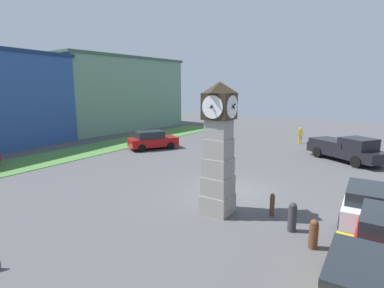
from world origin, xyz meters
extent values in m
plane|color=#4C4C4F|center=(0.00, 0.00, 0.00)|extent=(80.50, 80.50, 0.00)
cube|color=gray|center=(-2.83, -0.72, 0.40)|extent=(1.19, 1.19, 0.81)
cube|color=gray|center=(-2.83, -0.72, 1.21)|extent=(1.12, 1.12, 0.81)
cube|color=gray|center=(-2.83, -0.72, 2.02)|extent=(1.05, 1.05, 0.81)
cube|color=gray|center=(-2.83, -0.72, 2.83)|extent=(0.98, 0.98, 0.81)
cube|color=gray|center=(-2.83, -0.72, 3.64)|extent=(0.91, 0.91, 0.81)
cube|color=#2D2316|center=(-2.83, -0.72, 4.58)|extent=(1.11, 1.11, 1.06)
cylinder|color=white|center=(-2.83, -0.15, 4.58)|extent=(0.91, 0.04, 0.91)
cube|color=black|center=(-2.83, -0.12, 4.58)|extent=(0.06, 0.14, 0.19)
cube|color=black|center=(-2.83, -0.12, 4.58)|extent=(0.04, 0.24, 0.29)
cylinder|color=white|center=(-2.83, -1.30, 4.58)|extent=(0.91, 0.04, 0.91)
cube|color=black|center=(-2.83, -1.33, 4.58)|extent=(0.06, 0.19, 0.15)
cube|color=black|center=(-2.83, -1.33, 4.58)|extent=(0.04, 0.25, 0.28)
cylinder|color=white|center=(-2.26, -0.72, 4.58)|extent=(0.04, 0.91, 0.91)
cube|color=black|center=(-2.23, -0.72, 4.58)|extent=(0.21, 0.06, 0.05)
cube|color=black|center=(-2.23, -0.72, 4.58)|extent=(0.22, 0.04, 0.31)
cylinder|color=white|center=(-3.41, -0.72, 4.58)|extent=(0.04, 0.91, 0.91)
cube|color=black|center=(-3.44, -0.72, 4.58)|extent=(0.17, 0.06, 0.18)
cube|color=black|center=(-3.44, -0.72, 4.58)|extent=(0.34, 0.04, 0.09)
pyramid|color=#2D2316|center=(-2.83, -0.72, 5.34)|extent=(1.17, 1.17, 0.46)
cylinder|color=brown|center=(-4.66, -6.14, 0.41)|extent=(0.31, 0.31, 0.83)
sphere|color=brown|center=(-4.66, -6.14, 0.87)|extent=(0.28, 0.28, 0.28)
cylinder|color=brown|center=(-3.69, -4.81, 0.42)|extent=(0.30, 0.30, 0.85)
sphere|color=brown|center=(-3.69, -4.81, 0.89)|extent=(0.27, 0.27, 0.27)
cylinder|color=#333338|center=(-2.84, -3.89, 0.47)|extent=(0.31, 0.31, 0.95)
sphere|color=#333338|center=(-2.84, -3.89, 0.99)|extent=(0.28, 0.28, 0.28)
cylinder|color=brown|center=(-1.87, -2.80, 0.43)|extent=(0.20, 0.20, 0.85)
sphere|color=brown|center=(-1.87, -2.80, 0.88)|extent=(0.18, 0.18, 0.18)
cube|color=gold|center=(-6.00, -6.39, 0.58)|extent=(4.39, 1.77, 0.61)
cube|color=#1E2328|center=(-6.33, -6.40, 1.14)|extent=(2.42, 1.61, 0.53)
cylinder|color=black|center=(-4.65, -5.56, 0.32)|extent=(0.64, 0.23, 0.64)
cylinder|color=black|center=(-1.72, -6.06, 0.32)|extent=(0.64, 0.22, 0.64)
cylinder|color=black|center=(-4.21, -6.07, 0.32)|extent=(0.64, 0.22, 0.64)
cube|color=silver|center=(-0.36, -6.35, 0.64)|extent=(4.17, 2.13, 0.74)
cube|color=#1E2328|center=(-0.67, -6.36, 1.27)|extent=(2.32, 1.91, 0.52)
cylinder|color=black|center=(0.88, -5.36, 0.32)|extent=(0.65, 0.24, 0.64)
cylinder|color=black|center=(-1.67, -5.44, 0.32)|extent=(0.65, 0.24, 0.64)
cube|color=#A51111|center=(6.18, 10.57, 0.63)|extent=(4.53, 3.69, 0.71)
cube|color=#1E2328|center=(5.91, 10.73, 1.29)|extent=(2.83, 2.60, 0.61)
cylinder|color=black|center=(7.74, 10.64, 0.32)|extent=(0.66, 0.52, 0.64)
cylinder|color=black|center=(6.87, 9.17, 0.32)|extent=(0.66, 0.52, 0.64)
cylinder|color=black|center=(5.50, 11.97, 0.32)|extent=(0.66, 0.52, 0.64)
cylinder|color=black|center=(4.63, 10.49, 0.32)|extent=(0.66, 0.52, 0.64)
cube|color=black|center=(10.49, -4.18, 0.70)|extent=(4.74, 5.76, 0.70)
cube|color=black|center=(9.95, -5.00, 1.45)|extent=(2.65, 2.67, 0.80)
cube|color=black|center=(11.11, -3.25, 1.23)|extent=(3.35, 3.66, 0.36)
cylinder|color=black|center=(10.34, -6.10, 0.40)|extent=(0.68, 0.82, 0.80)
cylinder|color=black|center=(8.78, -5.06, 0.40)|extent=(0.68, 0.82, 0.80)
cylinder|color=black|center=(12.20, -3.30, 0.40)|extent=(0.68, 0.82, 0.80)
cylinder|color=black|center=(10.63, -2.26, 0.40)|extent=(0.68, 0.82, 0.80)
cylinder|color=gold|center=(15.68, 0.38, 0.40)|extent=(0.14, 0.14, 0.79)
cylinder|color=gold|center=(15.74, 0.19, 0.40)|extent=(0.14, 0.14, 0.79)
cube|color=gold|center=(15.71, 0.29, 1.09)|extent=(0.35, 0.45, 0.59)
sphere|color=tan|center=(15.71, 0.29, 1.50)|extent=(0.21, 0.21, 0.21)
cube|color=gray|center=(14.07, 23.71, 4.39)|extent=(17.53, 10.01, 8.77)
cube|color=#405849|center=(14.07, 23.71, 8.92)|extent=(18.05, 10.31, 0.30)
cube|color=#477A38|center=(-2.68, 14.76, 0.02)|extent=(48.30, 4.47, 0.04)
camera|label=1|loc=(-13.68, -6.46, 5.33)|focal=28.00mm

